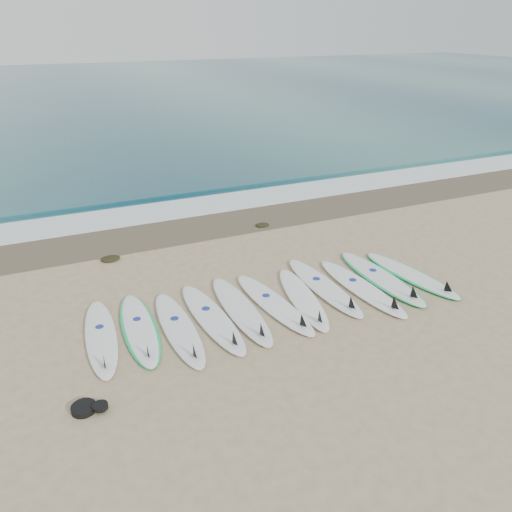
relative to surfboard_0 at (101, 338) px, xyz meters
name	(u,v)px	position (x,y,z in m)	size (l,w,h in m)	color
ground	(272,305)	(2.95, -0.12, -0.05)	(120.00, 120.00, 0.00)	tan
ocean	(76,91)	(2.95, 32.38, -0.04)	(120.00, 55.00, 0.03)	#225860
wet_sand_band	(200,226)	(2.95, 3.98, -0.05)	(120.00, 1.80, 0.01)	brown
foam_band	(184,208)	(2.95, 5.38, -0.03)	(120.00, 1.40, 0.04)	silver
wave_crest	(169,191)	(2.95, 6.88, 0.00)	(120.00, 1.00, 0.10)	#225860
surfboard_0	(101,338)	(0.00, 0.00, 0.00)	(0.65, 2.36, 0.30)	white
surfboard_1	(140,329)	(0.61, 0.02, -0.01)	(0.67, 2.34, 0.29)	white
surfboard_2	(180,329)	(1.20, -0.27, 0.00)	(0.52, 2.41, 0.31)	white
surfboard_3	(213,319)	(1.80, -0.19, 0.00)	(0.66, 2.51, 0.32)	white
surfboard_4	(242,310)	(2.34, -0.15, 0.00)	(0.54, 2.49, 0.32)	white
surfboard_5	(275,304)	(2.96, -0.20, 0.00)	(0.77, 2.48, 0.31)	white
surfboard_6	(304,299)	(3.52, -0.23, 0.00)	(0.87, 2.38, 0.30)	white
surfboard_7	(325,287)	(4.09, -0.02, 0.00)	(0.54, 2.52, 0.32)	white
surfboard_8	(363,288)	(4.72, -0.34, 0.00)	(0.65, 2.53, 0.32)	white
surfboard_9	(382,278)	(5.31, -0.13, 0.00)	(0.65, 2.55, 0.32)	white
surfboard_10	(412,275)	(5.93, -0.27, -0.01)	(0.89, 2.42, 0.30)	white
seaweed_near	(110,259)	(0.62, 2.93, -0.01)	(0.40, 0.31, 0.08)	black
seaweed_far	(262,225)	(4.36, 3.39, -0.02)	(0.35, 0.27, 0.07)	black
leash_coil	(87,408)	(-0.40, -1.54, 0.00)	(0.46, 0.36, 0.11)	black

